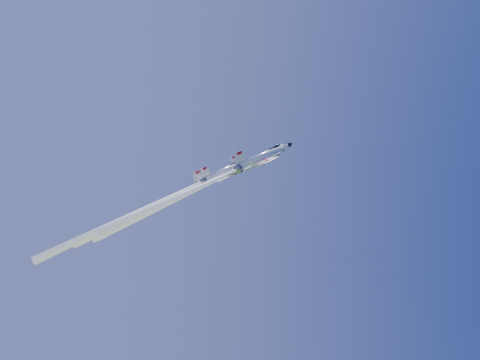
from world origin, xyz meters
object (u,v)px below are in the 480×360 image
object	(u,v)px
jet_lead	(204,185)
jet_right	(212,181)
jet_slot	(162,201)
jet_left	(174,197)

from	to	relation	value
jet_lead	jet_right	world-z (taller)	jet_lead
jet_slot	jet_right	bearing A→B (deg)	61.49
jet_left	jet_slot	size ratio (longest dim) A/B	0.92
jet_lead	jet_slot	bearing A→B (deg)	-87.70
jet_left	jet_right	size ratio (longest dim) A/B	0.90
jet_lead	jet_left	xyz separation A→B (m)	(-6.13, 4.00, -2.14)
jet_lead	jet_right	bearing A→B (deg)	-16.68
jet_slot	jet_left	bearing A→B (deg)	134.13
jet_left	jet_slot	distance (m)	9.67
jet_lead	jet_left	distance (m)	7.63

